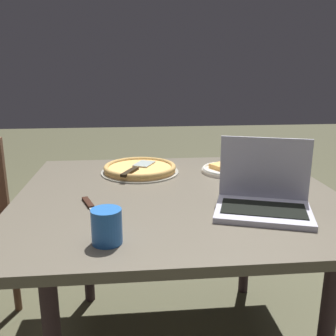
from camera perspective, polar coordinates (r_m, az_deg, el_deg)
dining_table at (r=1.42m, az=1.57°, el=-6.29°), size 1.18×1.07×0.70m
laptop at (r=1.25m, az=14.32°, el=-4.16°), size 0.35×0.30×0.23m
pizza_plate at (r=1.67m, az=8.93°, el=-0.20°), size 0.22×0.22×0.04m
pizza_tray at (r=1.65m, az=-4.30°, el=-0.09°), size 0.34×0.34×0.04m
table_knife at (r=1.27m, az=-11.59°, el=-5.87°), size 0.10×0.24×0.01m
drink_cup at (r=1.01m, az=-9.30°, el=-8.69°), size 0.08×0.08×0.09m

